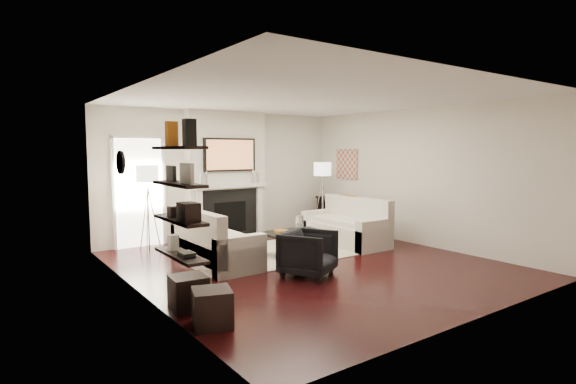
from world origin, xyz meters
TOP-DOWN VIEW (x-y plane):
  - room_envelope at (0.00, 0.00)m, footprint 6.00×6.00m
  - chimney_breast at (0.00, 2.88)m, footprint 1.80×0.25m
  - fireplace_surround at (0.00, 2.74)m, footprint 1.30×0.02m
  - firebox at (0.00, 2.73)m, footprint 0.75×0.02m
  - mantel_pilaster_l at (-0.72, 2.71)m, footprint 0.12×0.08m
  - mantel_pilaster_r at (0.72, 2.71)m, footprint 0.12×0.08m
  - mantel_shelf at (0.00, 2.69)m, footprint 1.70×0.18m
  - tv_body at (0.00, 2.71)m, footprint 1.20×0.06m
  - tv_screen at (0.00, 2.68)m, footprint 1.10×0.00m
  - candlestick_l_tall at (-0.55, 2.70)m, footprint 0.04×0.04m
  - candlestick_l_short at (-0.68, 2.70)m, footprint 0.04×0.04m
  - candlestick_r_tall at (0.55, 2.70)m, footprint 0.04×0.04m
  - candlestick_r_short at (0.68, 2.70)m, footprint 0.04×0.04m
  - hallway_panel at (-1.85, 2.98)m, footprint 0.90×0.02m
  - door_trim_l at (-2.33, 2.96)m, footprint 0.06×0.06m
  - door_trim_r at (-1.37, 2.96)m, footprint 0.06×0.06m
  - door_trim_top at (-1.85, 2.96)m, footprint 1.02×0.06m
  - rug at (0.04, 0.97)m, footprint 2.60×2.00m
  - loveseat_left_base at (-1.27, 0.87)m, footprint 0.85×1.80m
  - loveseat_left_back at (-1.60, 0.87)m, footprint 0.18×1.80m
  - loveseat_left_arm_n at (-1.27, 0.06)m, footprint 0.85×0.18m
  - loveseat_left_arm_s at (-1.27, 1.68)m, footprint 0.85×0.18m
  - loveseat_left_cushion at (-1.22, 0.87)m, footprint 0.63×1.44m
  - pillow_left_orange at (-1.60, 1.17)m, footprint 0.10×0.42m
  - pillow_left_charcoal at (-1.60, 0.57)m, footprint 0.10×0.40m
  - loveseat_right_base at (1.55, 0.82)m, footprint 0.85×1.80m
  - loveseat_right_back at (1.89, 0.82)m, footprint 0.18×1.80m
  - loveseat_right_arm_n at (1.55, 0.01)m, footprint 0.85×0.18m
  - loveseat_right_arm_s at (1.55, 1.63)m, footprint 0.85×0.18m
  - loveseat_right_cushion at (1.50, 0.82)m, footprint 0.63×1.44m
  - pillow_right_orange at (1.89, 1.12)m, footprint 0.10×0.42m
  - pillow_right_charcoal at (1.89, 0.52)m, footprint 0.10×0.40m
  - coffee_table at (0.20, 0.72)m, footprint 1.10×0.55m
  - coffee_leg_nw at (-0.30, 0.50)m, footprint 0.02×0.02m
  - coffee_leg_ne at (0.70, 0.50)m, footprint 0.02×0.02m
  - coffee_leg_sw at (-0.30, 0.94)m, footprint 0.02×0.02m
  - coffee_leg_se at (0.70, 0.94)m, footprint 0.02×0.02m
  - hurricane_glass at (0.35, 0.72)m, footprint 0.15×0.15m
  - hurricane_candle at (0.35, 0.72)m, footprint 0.09×0.09m
  - copper_bowl at (-0.05, 0.72)m, footprint 0.26×0.26m
  - armchair at (-0.42, -0.52)m, footprint 0.96×0.94m
  - lamp_left_post at (-1.85, 2.44)m, footprint 0.02×0.02m
  - lamp_left_shade at (-1.85, 2.44)m, footprint 0.40×0.40m
  - lamp_left_leg_a at (-1.74, 2.44)m, footprint 0.25×0.02m
  - lamp_left_leg_b at (-1.91, 2.54)m, footprint 0.14×0.22m
  - lamp_left_leg_c at (-1.91, 2.34)m, footprint 0.14×0.22m
  - lamp_right_post at (2.05, 2.13)m, footprint 0.02×0.02m
  - lamp_right_shade at (2.05, 2.13)m, footprint 0.40×0.40m
  - lamp_right_leg_a at (2.16, 2.13)m, footprint 0.25×0.02m
  - lamp_right_leg_b at (2.00, 2.22)m, footprint 0.14×0.22m
  - lamp_right_leg_c at (1.99, 2.03)m, footprint 0.14×0.22m
  - console_top at (2.57, 2.20)m, footprint 0.35×1.20m
  - console_leg_n at (2.57, 1.65)m, footprint 0.30×0.04m
  - console_leg_s at (2.57, 2.75)m, footprint 0.30×0.04m
  - wall_art at (2.73, 2.05)m, footprint 0.03×0.70m
  - shelf_bottom at (-2.62, -1.00)m, footprint 0.25×1.00m
  - shelf_lower at (-2.62, -1.00)m, footprint 0.25×1.00m
  - shelf_upper at (-2.62, -1.00)m, footprint 0.25×1.00m
  - shelf_top at (-2.62, -1.00)m, footprint 0.25×1.00m
  - decor_magfile_a at (-2.62, -1.31)m, footprint 0.12×0.10m
  - decor_magfile_b at (-2.62, -0.81)m, footprint 0.12×0.10m
  - decor_frame_a at (-2.62, -1.22)m, footprint 0.04×0.30m
  - decor_frame_b at (-2.62, -0.77)m, footprint 0.04×0.22m
  - decor_wine_rack at (-2.62, -1.25)m, footprint 0.18×0.25m
  - decor_box_small at (-2.62, -0.87)m, footprint 0.15×0.12m
  - decor_books at (-2.62, -1.17)m, footprint 0.14×0.20m
  - decor_box_tall at (-2.62, -0.78)m, footprint 0.10×0.10m
  - clock_rim at (-2.73, 0.90)m, footprint 0.04×0.34m
  - clock_face at (-2.71, 0.90)m, footprint 0.01×0.29m
  - ottoman_near at (-2.47, -0.84)m, footprint 0.44×0.44m
  - ottoman_far at (-2.47, -1.47)m, footprint 0.50×0.50m

SIDE VIEW (x-z plane):
  - rug at x=0.04m, z-range 0.00..0.01m
  - coffee_leg_nw at x=-0.30m, z-range 0.00..0.38m
  - coffee_leg_ne at x=0.70m, z-range 0.00..0.38m
  - coffee_leg_sw at x=-0.30m, z-range 0.00..0.38m
  - coffee_leg_se at x=0.70m, z-range 0.00..0.38m
  - ottoman_near at x=-2.47m, z-range 0.00..0.40m
  - ottoman_far at x=-2.47m, z-range 0.00..0.40m
  - loveseat_left_base at x=-1.27m, z-range 0.00..0.42m
  - loveseat_right_base at x=1.55m, z-range 0.00..0.42m
  - loveseat_left_arm_n at x=-1.27m, z-range 0.00..0.60m
  - loveseat_left_arm_s at x=-1.27m, z-range 0.00..0.60m
  - loveseat_right_arm_n at x=1.55m, z-range 0.00..0.60m
  - loveseat_right_arm_s at x=1.55m, z-range 0.00..0.60m
  - console_leg_n at x=2.57m, z-range 0.00..0.71m
  - console_leg_s at x=2.57m, z-range 0.00..0.71m
  - armchair at x=-0.42m, z-range 0.00..0.74m
  - coffee_table at x=0.20m, z-range 0.38..0.42m
  - copper_bowl at x=-0.05m, z-range 0.42..0.47m
  - firebox at x=0.00m, z-range 0.12..0.78m
  - loveseat_left_cushion at x=-1.22m, z-range 0.42..0.52m
  - loveseat_right_cushion at x=1.50m, z-range 0.42..0.52m
  - hurricane_candle at x=0.35m, z-range 0.43..0.56m
  - fireplace_surround at x=0.00m, z-range 0.00..1.04m
  - loveseat_left_back at x=-1.60m, z-range 0.13..0.93m
  - loveseat_right_back at x=1.89m, z-range 0.13..0.93m
  - mantel_pilaster_l at x=-0.72m, z-range 0.00..1.10m
  - mantel_pilaster_r at x=0.72m, z-range 0.00..1.10m
  - hurricane_glass at x=0.35m, z-range 0.43..0.69m
  - lamp_left_leg_a at x=-1.74m, z-range -0.02..1.22m
  - lamp_left_leg_b at x=-1.91m, z-range -0.02..1.22m
  - lamp_left_leg_c at x=-1.91m, z-range -0.02..1.22m
  - lamp_right_leg_a at x=2.16m, z-range -0.02..1.22m
  - lamp_right_leg_b at x=2.00m, z-range -0.02..1.22m
  - lamp_right_leg_c at x=1.99m, z-range -0.02..1.22m
  - lamp_left_post at x=-1.85m, z-range 0.00..1.20m
  - lamp_right_post at x=2.05m, z-range 0.00..1.20m
  - shelf_bottom at x=-2.62m, z-range 0.68..0.72m
  - pillow_left_charcoal at x=-1.60m, z-range 0.52..0.92m
  - pillow_right_charcoal at x=1.89m, z-range 0.52..0.92m
  - pillow_left_orange at x=-1.60m, z-range 0.52..0.94m
  - pillow_right_orange at x=1.89m, z-range 0.52..0.94m
  - console_top at x=2.57m, z-range 0.71..0.75m
  - decor_books at x=-2.62m, z-range 0.72..0.77m
  - decor_box_tall at x=-2.62m, z-range 0.72..0.90m
  - door_trim_l at x=-2.33m, z-range -0.03..2.13m
  - door_trim_r at x=-1.37m, z-range -0.03..2.13m
  - hallway_panel at x=-1.85m, z-range 0.00..2.10m
  - shelf_lower at x=-2.62m, z-range 1.08..1.12m
  - mantel_shelf at x=0.00m, z-range 1.09..1.16m
  - decor_box_small at x=-2.62m, z-range 1.12..1.24m
  - decor_wine_rack at x=-2.62m, z-range 1.12..1.32m
  - candlestick_l_short at x=-0.68m, z-range 1.15..1.40m
  - candlestick_r_short at x=0.68m, z-range 1.15..1.40m
  - candlestick_l_tall at x=-0.55m, z-range 1.16..1.45m
  - candlestick_r_tall at x=0.55m, z-range 1.16..1.45m
  - room_envelope at x=0.00m, z-range -1.65..4.35m
  - chimney_breast at x=0.00m, z-range 0.00..2.70m
  - lamp_left_shade at x=-1.85m, z-range 1.30..1.60m
  - lamp_right_shade at x=2.05m, z-range 1.30..1.60m
  - shelf_upper at x=-2.62m, z-range 1.48..1.52m
  - wall_art at x=2.73m, z-range 1.20..1.90m
  - decor_frame_b at x=-2.62m, z-range 1.52..1.70m
  - decor_frame_a at x=-2.62m, z-range 1.52..1.74m
  - clock_rim at x=-2.73m, z-range 1.53..1.87m
  - clock_face at x=-2.71m, z-range 1.55..1.84m
  - tv_screen at x=0.00m, z-range 1.47..2.09m
  - tv_body at x=0.00m, z-range 1.43..2.13m
  - shelf_top at x=-2.62m, z-range 1.88..1.92m
  - decor_magfile_a at x=-2.62m, z-range 1.92..2.20m
  - decor_magfile_b at x=-2.62m, z-range 1.92..2.20m
  - door_trim_top at x=-1.85m, z-range 2.10..2.16m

